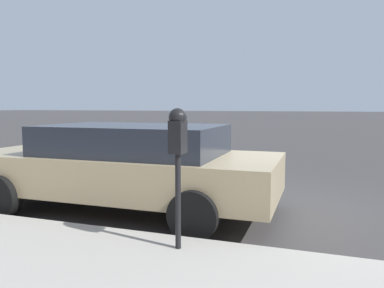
{
  "coord_description": "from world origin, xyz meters",
  "views": [
    {
      "loc": [
        -6.14,
        -0.84,
        1.66
      ],
      "look_at": [
        -2.02,
        0.59,
        1.21
      ],
      "focal_mm": 35.0,
      "sensor_mm": 36.0,
      "label": 1
    }
  ],
  "objects": [
    {
      "name": "ground_plane",
      "position": [
        0.0,
        0.0,
        0.0
      ],
      "size": [
        220.0,
        220.0,
        0.0
      ],
      "primitive_type": "plane",
      "color": "#3D3A3A"
    },
    {
      "name": "parking_meter",
      "position": [
        -2.56,
        0.56,
        1.28
      ],
      "size": [
        0.21,
        0.19,
        1.49
      ],
      "color": "black",
      "rests_on": "sidewalk"
    },
    {
      "name": "car_tan",
      "position": [
        -0.95,
        2.07,
        0.74
      ],
      "size": [
        2.19,
        4.89,
        1.36
      ],
      "rotation": [
        0.0,
        0.0,
        0.01
      ],
      "color": "tan",
      "rests_on": "ground_plane"
    }
  ]
}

